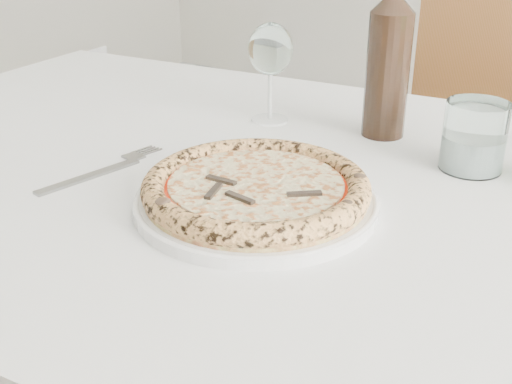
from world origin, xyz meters
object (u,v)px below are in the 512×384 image
Objects in this scene: chair_far at (482,166)px; wine_glass at (270,52)px; wine_bottle at (388,62)px; dining_table at (296,233)px; tumbler at (473,141)px; pizza at (256,187)px; plate at (256,200)px.

chair_far is 0.69m from wine_glass.
wine_bottle reaches higher than wine_glass.
tumbler is (0.18, 0.16, 0.12)m from dining_table.
plate is at bearing -19.36° from pizza.
wine_bottle is (0.02, 0.22, 0.20)m from dining_table.
tumbler is (0.34, -0.02, -0.07)m from wine_glass.
tumbler is (0.18, 0.26, 0.01)m from pizza.
pizza is 2.89× the size of tumbler.
dining_table is 17.40× the size of tumbler.
pizza is at bearing -94.41° from chair_far.
pizza reaches higher than plate.
tumbler is (0.11, -0.57, 0.26)m from chair_far.
dining_table is 5.60× the size of plate.
chair_far is at bearing 85.00° from dining_table.
chair_far is at bearing 85.31° from wine_bottle.
wine_bottle is (0.02, 0.32, 0.11)m from plate.
wine_glass reaches higher than plate.
plate is 1.82× the size of wine_glass.
wine_glass is (-0.16, 0.18, 0.20)m from dining_table.
plate is 0.02m from pizza.
dining_table is 10.20× the size of wine_glass.
wine_glass is 0.60× the size of wine_bottle.
chair_far reaches higher than pizza.
dining_table is 6.02× the size of pizza.
wine_glass is (-0.22, -0.56, 0.34)m from chair_far.
wine_bottle reaches higher than plate.
plate is (0.00, -0.10, 0.09)m from dining_table.
dining_table is at bearing 90.00° from plate.
tumbler is 0.18m from wine_bottle.
plate is 3.11× the size of tumbler.
chair_far is 3.39× the size of pizza.
chair_far reaches higher than wine_glass.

